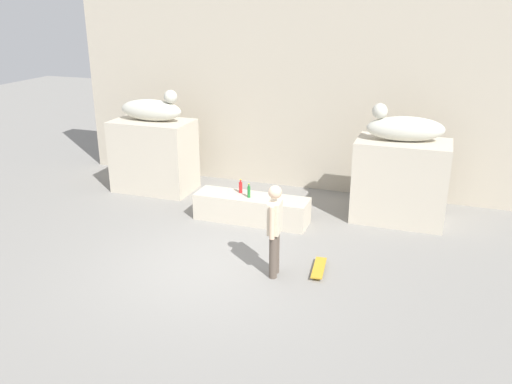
{
  "coord_description": "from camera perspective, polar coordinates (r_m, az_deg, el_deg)",
  "views": [
    {
      "loc": [
        3.65,
        -7.86,
        4.6
      ],
      "look_at": [
        0.48,
        1.23,
        1.1
      ],
      "focal_mm": 37.48,
      "sensor_mm": 36.0,
      "label": 1
    }
  ],
  "objects": [
    {
      "name": "facade_wall",
      "position": [
        13.64,
        3.56,
        11.23
      ],
      "size": [
        11.26,
        0.6,
        5.07
      ],
      "primitive_type": "cube",
      "color": "#BEB39E",
      "rests_on": "ground_plane"
    },
    {
      "name": "ground_plane",
      "position": [
        9.81,
        -5.06,
        -8.06
      ],
      "size": [
        40.0,
        40.0,
        0.0
      ],
      "primitive_type": "plane",
      "color": "gray"
    },
    {
      "name": "skateboard",
      "position": [
        9.7,
        6.73,
        -8.04
      ],
      "size": [
        0.28,
        0.82,
        0.08
      ],
      "rotation": [
        0.0,
        0.0,
        4.82
      ],
      "color": "gold",
      "rests_on": "ground_plane"
    },
    {
      "name": "bottle_red",
      "position": [
        11.7,
        -1.65,
        0.52
      ],
      "size": [
        0.08,
        0.08,
        0.31
      ],
      "color": "red",
      "rests_on": "ledge_block"
    },
    {
      "name": "statue_reclining_left",
      "position": [
        13.34,
        -11.01,
        8.67
      ],
      "size": [
        1.61,
        0.57,
        0.78
      ],
      "rotation": [
        0.0,
        0.0,
        0.01
      ],
      "color": "beige",
      "rests_on": "pedestal_left"
    },
    {
      "name": "skater",
      "position": [
        9.15,
        2.01,
        -3.74
      ],
      "size": [
        0.23,
        0.54,
        1.67
      ],
      "rotation": [
        0.0,
        0.0,
        4.81
      ],
      "color": "brown",
      "rests_on": "ground_plane"
    },
    {
      "name": "pedestal_left",
      "position": [
        13.63,
        -10.82,
        3.83
      ],
      "size": [
        1.95,
        1.17,
        1.78
      ],
      "primitive_type": "cube",
      "color": "beige",
      "rests_on": "ground_plane"
    },
    {
      "name": "statue_reclining_right",
      "position": [
        11.6,
        15.49,
        6.64
      ],
      "size": [
        1.67,
        0.82,
        0.78
      ],
      "rotation": [
        0.0,
        0.0,
        3.31
      ],
      "color": "beige",
      "rests_on": "pedestal_right"
    },
    {
      "name": "ledge_block",
      "position": [
        11.64,
        -0.46,
        -1.77
      ],
      "size": [
        2.49,
        0.7,
        0.58
      ],
      "primitive_type": "cube",
      "color": "beige",
      "rests_on": "ground_plane"
    },
    {
      "name": "bottle_green",
      "position": [
        11.42,
        -0.77,
        0.04
      ],
      "size": [
        0.07,
        0.07,
        0.31
      ],
      "color": "#1E722D",
      "rests_on": "ledge_block"
    },
    {
      "name": "pedestal_right",
      "position": [
        11.92,
        15.14,
        1.13
      ],
      "size": [
        1.95,
        1.17,
        1.78
      ],
      "primitive_type": "cube",
      "color": "beige",
      "rests_on": "ground_plane"
    }
  ]
}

